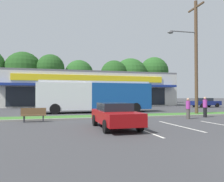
{
  "coord_description": "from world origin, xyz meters",
  "views": [
    {
      "loc": [
        -6.99,
        -3.74,
        1.78
      ],
      "look_at": [
        -0.95,
        18.1,
        2.24
      ],
      "focal_mm": 35.61,
      "sensor_mm": 36.0,
      "label": 1
    }
  ],
  "objects": [
    {
      "name": "tree_far_right",
      "position": [
        17.79,
        46.59,
        7.78
      ],
      "size": [
        7.02,
        7.02,
        11.3
      ],
      "color": "#473323",
      "rests_on": "ground_plane"
    },
    {
      "name": "storefront_building",
      "position": [
        -0.73,
        35.54,
        2.85
      ],
      "size": [
        29.38,
        12.43,
        5.69
      ],
      "color": "beige",
      "rests_on": "ground_plane"
    },
    {
      "name": "car_0",
      "position": [
        -3.95,
        25.0,
        0.82
      ],
      "size": [
        4.29,
        1.97,
        1.62
      ],
      "color": "black",
      "rests_on": "ground_plane"
    },
    {
      "name": "grass_median",
      "position": [
        0.0,
        14.0,
        0.06
      ],
      "size": [
        56.0,
        2.2,
        0.12
      ],
      "primitive_type": "cube",
      "color": "#386B28",
      "rests_on": "ground_plane"
    },
    {
      "name": "pedestrian_by_pole",
      "position": [
        5.18,
        11.72,
        0.84
      ],
      "size": [
        0.34,
        0.34,
        1.67
      ],
      "rotation": [
        0.0,
        0.0,
        0.41
      ],
      "color": "black",
      "rests_on": "ground_plane"
    },
    {
      "name": "utility_pole",
      "position": [
        5.9,
        14.0,
        5.66
      ],
      "size": [
        3.03,
        2.4,
        10.62
      ],
      "color": "#4C3826",
      "rests_on": "ground_plane"
    },
    {
      "name": "tree_mid_left",
      "position": [
        -7.05,
        43.3,
        7.36
      ],
      "size": [
        5.64,
        5.64,
        10.21
      ],
      "color": "#473323",
      "rests_on": "ground_plane"
    },
    {
      "name": "tree_mid_right",
      "position": [
        6.77,
        44.33,
        6.66
      ],
      "size": [
        6.06,
        6.06,
        9.7
      ],
      "color": "#473323",
      "rests_on": "ground_plane"
    },
    {
      "name": "curb_lip",
      "position": [
        0.0,
        12.78,
        0.06
      ],
      "size": [
        56.0,
        0.24,
        0.12
      ],
      "primitive_type": "cube",
      "color": "gray",
      "rests_on": "ground_plane"
    },
    {
      "name": "car_1",
      "position": [
        15.69,
        24.98,
        0.73
      ],
      "size": [
        4.23,
        2.01,
        1.39
      ],
      "color": "navy",
      "rests_on": "ground_plane"
    },
    {
      "name": "city_bus",
      "position": [
        -2.51,
        19.11,
        1.76
      ],
      "size": [
        11.76,
        2.7,
        3.25
      ],
      "rotation": [
        0.0,
        0.0,
        3.15
      ],
      "color": "#144793",
      "rests_on": "ground_plane"
    },
    {
      "name": "tree_right",
      "position": [
        11.28,
        45.89,
        6.63
      ],
      "size": [
        7.95,
        7.95,
        10.61
      ],
      "color": "#473323",
      "rests_on": "ground_plane"
    },
    {
      "name": "tree_left",
      "position": [
        -12.48,
        45.1,
        6.98
      ],
      "size": [
        7.58,
        7.58,
        10.78
      ],
      "color": "#473323",
      "rests_on": "ground_plane"
    },
    {
      "name": "parking_stripe_0",
      "position": [
        -2.41,
        7.02,
        0.0
      ],
      "size": [
        0.12,
        4.8,
        0.01
      ],
      "primitive_type": "cube",
      "color": "silver",
      "rests_on": "ground_plane"
    },
    {
      "name": "pedestrian_near_bench",
      "position": [
        3.06,
        10.94,
        0.8
      ],
      "size": [
        0.32,
        0.32,
        1.59
      ],
      "rotation": [
        0.0,
        0.0,
        5.83
      ],
      "color": "#47423D",
      "rests_on": "ground_plane"
    },
    {
      "name": "bus_stop_bench",
      "position": [
        -8.08,
        12.01,
        0.5
      ],
      "size": [
        1.6,
        0.45,
        0.95
      ],
      "rotation": [
        0.0,
        0.0,
        3.14
      ],
      "color": "brown",
      "rests_on": "ground_plane"
    },
    {
      "name": "car_2",
      "position": [
        -3.61,
        7.83,
        0.72
      ],
      "size": [
        1.93,
        4.37,
        1.37
      ],
      "rotation": [
        0.0,
        0.0,
        -1.57
      ],
      "color": "maroon",
      "rests_on": "ground_plane"
    },
    {
      "name": "parking_stripe_1",
      "position": [
        0.24,
        7.74,
        0.0
      ],
      "size": [
        0.12,
        4.8,
        0.01
      ],
      "primitive_type": "cube",
      "color": "silver",
      "rests_on": "ground_plane"
    },
    {
      "name": "tree_mid",
      "position": [
        -1.01,
        45.16,
        6.41
      ],
      "size": [
        6.31,
        6.31,
        9.58
      ],
      "color": "#473323",
      "rests_on": "ground_plane"
    }
  ]
}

